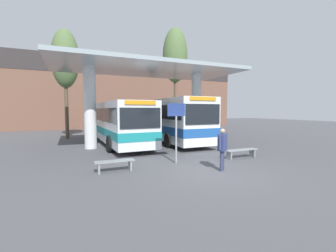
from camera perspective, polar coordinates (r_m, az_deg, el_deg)
ground_plane at (r=9.60m, az=10.65°, el=-11.24°), size 100.00×100.00×0.00m
townhouse_backdrop at (r=32.74m, az=-14.48°, el=9.46°), size 40.00×0.58×9.80m
station_canopy at (r=16.56m, az=-5.04°, el=11.98°), size 13.05×6.53×5.61m
transit_bus_left_bay at (r=17.38m, az=-12.88°, el=1.27°), size 2.98×11.40×3.06m
transit_bus_center_bay at (r=18.84m, az=-0.76°, el=1.99°), size 2.90×11.94×3.35m
waiting_bench_near_pillar at (r=12.50m, az=18.06°, el=-6.17°), size 1.94×0.44×0.46m
waiting_bench_mid_platform at (r=9.56m, az=-13.38°, el=-9.25°), size 1.59×0.44×0.46m
info_sign_platform at (r=10.57m, az=2.09°, el=1.39°), size 0.90×0.09×2.84m
pedestrian_waiting at (r=9.58m, az=13.65°, el=-4.76°), size 0.60×0.46×1.75m
poplar_tree_behind_left at (r=22.24m, az=-24.68°, el=15.09°), size 2.31×2.31×9.56m
poplar_tree_behind_right at (r=25.85m, az=1.82°, el=17.38°), size 2.71×2.71×11.56m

